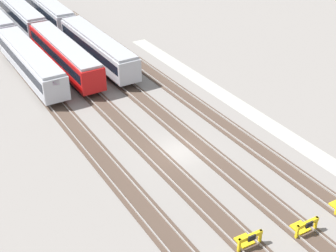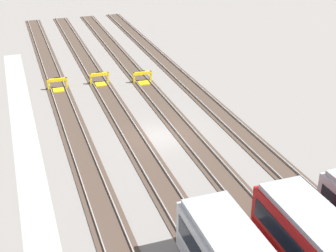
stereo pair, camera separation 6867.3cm
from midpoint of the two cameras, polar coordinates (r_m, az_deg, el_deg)
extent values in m
plane|color=gray|center=(21.05, -27.59, -62.50)|extent=(400.00, 400.00, 0.00)
cube|color=#9E9E93|center=(25.32, -68.76, -52.74)|extent=(54.00, 2.00, 0.01)
cube|color=#47382D|center=(23.25, -57.78, -57.33)|extent=(90.00, 2.23, 0.06)
cube|color=gray|center=(22.83, -55.40, -58.07)|extent=(90.00, 0.07, 0.15)
cube|color=gray|center=(23.50, -60.34, -56.42)|extent=(90.00, 0.07, 0.15)
cube|color=#47382D|center=(21.57, -39.39, -61.46)|extent=(90.00, 2.24, 0.06)
cube|color=gray|center=(21.27, -35.79, -61.88)|extent=(90.00, 0.07, 0.15)
cube|color=gray|center=(21.70, -43.13, -60.89)|extent=(90.00, 0.07, 0.15)
cube|color=#47382D|center=(20.68, -14.94, -62.45)|extent=(90.00, 2.24, 0.06)
cube|color=gray|center=(20.51, -10.76, -62.17)|extent=(90.00, 0.07, 0.15)
cube|color=gray|center=(20.67, -19.29, -62.58)|extent=(90.00, 0.07, 0.15)
cube|color=#47382D|center=(20.67, 8.70, -59.02)|extent=(90.00, 2.23, 0.06)
cube|color=gray|center=(20.65, 12.09, -58.06)|extent=(90.00, 0.07, 0.15)
cube|color=gray|center=(20.50, 5.19, -59.84)|extent=(90.00, 0.07, 0.15)
cube|color=#B21E99|center=(22.42, -156.55, -76.42)|extent=(0.08, 0.70, 0.56)
cube|color=#B21E99|center=(21.56, 150.83, -79.12)|extent=(0.08, 0.70, 0.56)
cube|color=gold|center=(26.61, -38.07, -30.38)|extent=(0.19, 0.19, 1.15)
cube|color=gold|center=(27.37, -42.05, -30.00)|extent=(0.19, 0.19, 1.15)
cube|color=gold|center=(26.66, -40.39, -29.65)|extent=(0.32, 2.01, 0.30)
cube|color=gold|center=(27.06, -40.21, -31.75)|extent=(1.14, 1.12, 0.18)
cube|color=black|center=(26.76, -40.24, -29.35)|extent=(0.14, 0.60, 0.44)
cube|color=gold|center=(25.45, -27.45, -30.04)|extent=(0.18, 0.18, 1.15)
cube|color=gold|center=(25.93, -31.92, -30.03)|extent=(0.18, 0.18, 1.15)
cube|color=gold|center=(25.35, -29.94, -29.48)|extent=(0.29, 2.01, 0.30)
cube|color=gold|center=(25.75, -29.66, -31.67)|extent=(1.13, 1.11, 0.18)
cube|color=black|center=(25.45, -29.87, -29.16)|extent=(0.13, 0.60, 0.44)
cube|color=gold|center=(24.21, -16.04, -31.31)|extent=(0.19, 0.19, 1.15)
cube|color=gold|center=(24.42, -20.97, -31.63)|extent=(0.19, 0.19, 1.15)
cube|color=gold|center=(23.95, -18.67, -30.93)|extent=(0.33, 2.01, 0.30)
cube|color=gold|center=(24.40, -18.32, -33.19)|extent=(1.15, 1.13, 0.18)
cube|color=black|center=(24.05, -18.67, -30.58)|extent=(0.15, 0.60, 0.44)
camera|label=1|loc=(34.34, 7.64, 31.23)|focal=50.00mm
camera|label=2|loc=(34.34, -172.36, -31.23)|focal=50.00mm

